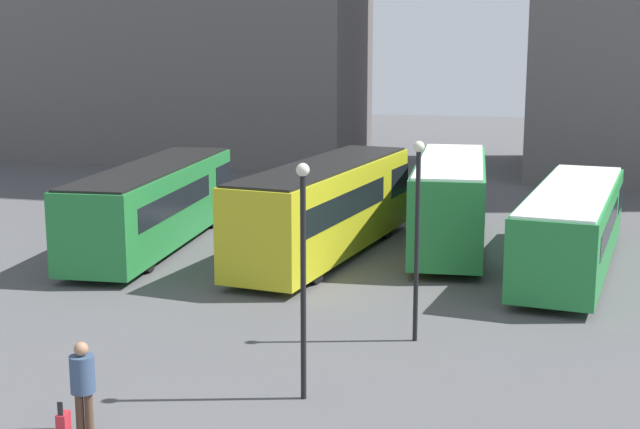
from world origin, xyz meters
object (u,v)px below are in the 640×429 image
Objects in this scene: lamp_post_0 at (303,261)px; lamp_post_1 at (417,224)px; traveler at (83,379)px; bus_0 at (155,202)px; bus_1 at (326,206)px; suitcase at (64,427)px; bus_3 at (572,225)px; bus_2 at (450,200)px.

lamp_post_0 is 0.99× the size of lamp_post_1.
traveler is at bearing -127.42° from lamp_post_1.
bus_0 is at bearing 143.23° from lamp_post_1.
bus_1 is 2.29× the size of lamp_post_1.
lamp_post_0 is at bearing -160.11° from bus_1.
bus_1 is 13.50× the size of suitcase.
bus_3 is at bearing -40.32° from traveler.
lamp_post_0 is (-1.38, -14.84, 1.23)m from bus_2.
bus_2 reaches higher than bus_1.
lamp_post_1 is at bearing -46.76° from traveler.
bus_0 is 15.61m from lamp_post_0.
suitcase is 0.17× the size of lamp_post_1.
lamp_post_1 reaches higher than suitcase.
lamp_post_1 is at bearing 177.23° from bus_2.
bus_3 is (4.28, -2.06, -0.27)m from bus_2.
traveler is 2.14× the size of suitcase.
traveler is 0.95m from suitcase.
bus_1 is 1.01× the size of bus_3.
bus_2 is at bearing -54.61° from bus_1.
bus_2 is 5.34× the size of traveler.
lamp_post_1 is at bearing -45.79° from suitcase.
bus_2 reaches higher than suitcase.
lamp_post_0 is at bearing -62.66° from traveler.
bus_0 is 16.67m from suitcase.
bus_0 is 6.43× the size of traveler.
lamp_post_1 reaches higher than traveler.
bus_1 is 8.41m from bus_3.
bus_0 is 2.34× the size of lamp_post_1.
lamp_post_0 is 4.65m from lamp_post_1.
bus_0 is 1.20× the size of bus_2.
bus_2 reaches higher than bus_3.
lamp_post_0 is at bearing -148.23° from bus_0.
bus_2 is at bearing 84.69° from lamp_post_0.
lamp_post_0 is at bearing 170.02° from bus_2.
bus_0 is 13.77× the size of suitcase.
lamp_post_0 reaches higher than bus_0.
bus_3 is (8.40, 0.10, -0.27)m from bus_1.
bus_1 reaches higher than bus_0.
bus_0 is 10.87m from bus_2.
traveler is 4.94m from lamp_post_0.
lamp_post_0 reaches higher than traveler.
bus_3 is 2.28× the size of lamp_post_0.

